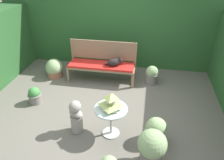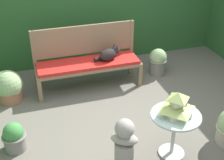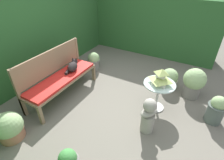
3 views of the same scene
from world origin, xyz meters
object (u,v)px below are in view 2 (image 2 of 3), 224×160
(garden_bench, at_px, (88,65))
(patio_table, at_px, (175,124))
(potted_plant_patio_mid, at_px, (158,61))
(potted_plant_table_far, at_px, (14,137))
(cat, at_px, (109,54))
(potted_plant_bench_right, at_px, (8,87))
(garden_bust, at_px, (124,144))
(pagoda_birdhouse, at_px, (177,105))

(garden_bench, relative_size, patio_table, 2.90)
(potted_plant_patio_mid, xyz_separation_m, potted_plant_table_far, (-2.47, -1.27, -0.06))
(potted_plant_patio_mid, distance_m, potted_plant_table_far, 2.78)
(potted_plant_table_far, bearing_deg, garden_bench, 44.42)
(cat, relative_size, patio_table, 0.76)
(garden_bench, bearing_deg, cat, -4.58)
(garden_bench, distance_m, potted_plant_bench_right, 1.26)
(garden_bust, distance_m, potted_plant_patio_mid, 2.34)
(patio_table, xyz_separation_m, potted_plant_bench_right, (-1.83, 1.81, -0.22))
(garden_bench, height_order, pagoda_birdhouse, pagoda_birdhouse)
(pagoda_birdhouse, xyz_separation_m, potted_plant_bench_right, (-1.83, 1.81, -0.48))
(patio_table, relative_size, garden_bust, 0.87)
(garden_bench, distance_m, pagoda_birdhouse, 1.95)
(cat, relative_size, potted_plant_table_far, 1.16)
(cat, bearing_deg, potted_plant_table_far, -163.70)
(pagoda_birdhouse, bearing_deg, patio_table, 0.00)
(patio_table, height_order, potted_plant_table_far, patio_table)
(patio_table, bearing_deg, potted_plant_patio_mid, 70.53)
(cat, height_order, potted_plant_bench_right, cat)
(potted_plant_bench_right, bearing_deg, cat, -0.05)
(pagoda_birdhouse, distance_m, potted_plant_bench_right, 2.62)
(garden_bench, relative_size, pagoda_birdhouse, 4.99)
(potted_plant_table_far, bearing_deg, pagoda_birdhouse, -19.70)
(potted_plant_patio_mid, height_order, potted_plant_table_far, potted_plant_patio_mid)
(pagoda_birdhouse, relative_size, potted_plant_table_far, 0.89)
(garden_bench, xyz_separation_m, potted_plant_bench_right, (-1.25, -0.03, -0.17))
(garden_bench, xyz_separation_m, pagoda_birdhouse, (0.58, -1.84, 0.31))
(patio_table, relative_size, pagoda_birdhouse, 1.72)
(cat, distance_m, pagoda_birdhouse, 1.83)
(pagoda_birdhouse, xyz_separation_m, potted_plant_patio_mid, (0.68, 1.91, -0.46))
(potted_plant_table_far, bearing_deg, potted_plant_bench_right, 91.66)
(patio_table, height_order, garden_bust, garden_bust)
(cat, bearing_deg, garden_bust, -122.41)
(patio_table, relative_size, potted_plant_bench_right, 1.19)
(potted_plant_patio_mid, bearing_deg, pagoda_birdhouse, -109.47)
(potted_plant_table_far, bearing_deg, patio_table, -19.70)
(cat, distance_m, potted_plant_patio_mid, 0.97)
(garden_bench, bearing_deg, garden_bust, -91.51)
(cat, xyz_separation_m, garden_bust, (-0.39, -1.85, -0.22))
(patio_table, height_order, pagoda_birdhouse, pagoda_birdhouse)
(garden_bust, bearing_deg, cat, 108.28)
(cat, relative_size, potted_plant_patio_mid, 0.93)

